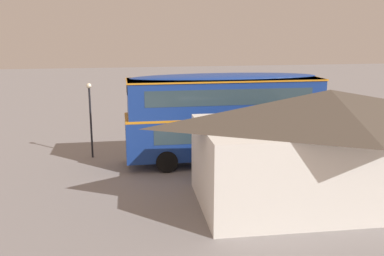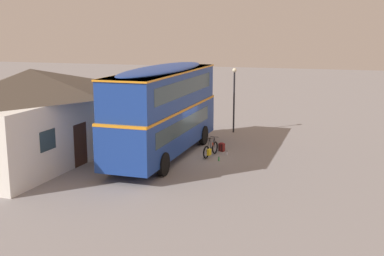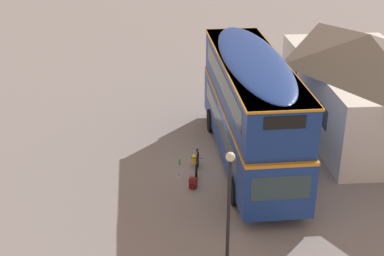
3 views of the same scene
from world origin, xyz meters
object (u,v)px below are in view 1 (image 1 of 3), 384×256
Objects in this scene: double_decker_bus at (225,114)px; backpack_on_ground at (181,146)px; touring_bicycle at (203,145)px; water_bottle_clear_plastic at (191,146)px; street_lamp at (90,111)px; water_bottle_green_metal at (212,146)px.

double_decker_bus reaches higher than backpack_on_ground.
touring_bicycle reaches higher than water_bottle_clear_plastic.
street_lamp is at bearing 9.15° from water_bottle_clear_plastic.
street_lamp is at bearing 5.16° from backpack_on_ground.
touring_bicycle is (0.70, -2.34, -2.27)m from double_decker_bus.
touring_bicycle is at bearing -73.38° from double_decker_bus.
water_bottle_green_metal is (-0.74, -0.65, -0.26)m from touring_bicycle.
double_decker_bus is at bearing 106.62° from touring_bicycle.
touring_bicycle reaches higher than backpack_on_ground.
backpack_on_ground is (1.27, -0.30, -0.12)m from touring_bicycle.
street_lamp reaches higher than backpack_on_ground.
touring_bicycle is 1.31m from backpack_on_ground.
backpack_on_ground is 2.04m from water_bottle_green_metal.
water_bottle_clear_plastic is 0.94× the size of water_bottle_green_metal.
water_bottle_clear_plastic is at bearing -68.29° from double_decker_bus.
touring_bicycle is 1.02m from water_bottle_green_metal.
water_bottle_clear_plastic is 1.29m from water_bottle_green_metal.
double_decker_bus reaches higher than water_bottle_green_metal.
backpack_on_ground is (1.96, -2.63, -2.39)m from double_decker_bus.
touring_bicycle is 8.05× the size of water_bottle_clear_plastic.
backpack_on_ground is at bearing -53.30° from double_decker_bus.
touring_bicycle is 6.73m from street_lamp.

